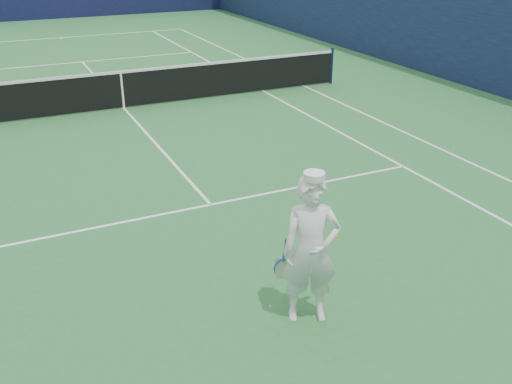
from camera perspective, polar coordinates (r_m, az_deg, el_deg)
ground at (r=15.64m, az=-13.05°, el=8.13°), size 80.00×80.00×0.00m
court_markings at (r=15.64m, az=-13.05°, el=8.15°), size 11.03×23.83×0.01m
windscreen_fence at (r=15.21m, az=-13.79°, el=15.36°), size 20.12×36.12×4.00m
tennis_net at (r=15.50m, az=-13.25°, el=10.10°), size 12.88×0.09×1.07m
tennis_player at (r=6.68m, az=5.48°, el=-5.83°), size 0.79×0.71×1.92m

